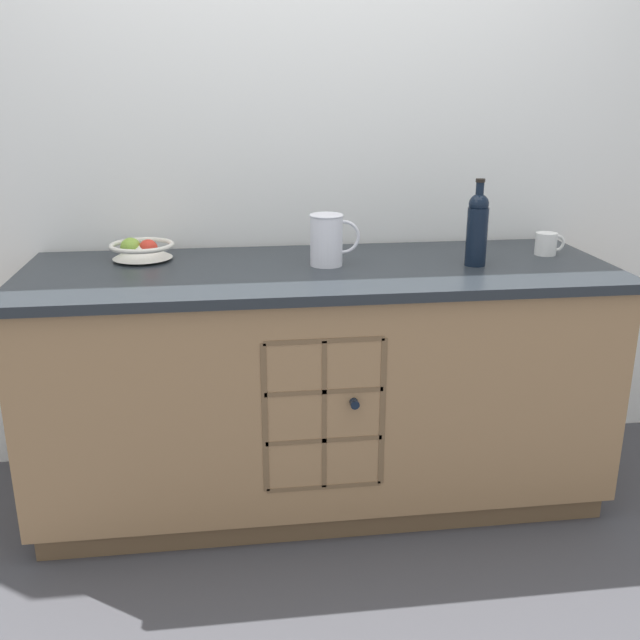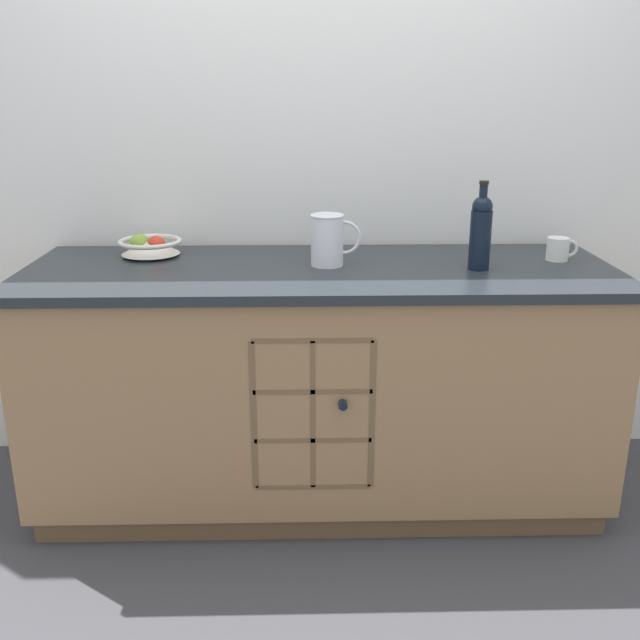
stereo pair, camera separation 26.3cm
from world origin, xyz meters
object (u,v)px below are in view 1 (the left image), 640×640
white_pitcher (327,239)px  standing_wine_bottle (477,227)px  fruit_bowl (141,249)px  ceramic_mug (547,244)px

white_pitcher → standing_wine_bottle: size_ratio=0.60×
fruit_bowl → standing_wine_bottle: size_ratio=0.77×
white_pitcher → ceramic_mug: white_pitcher is taller
fruit_bowl → standing_wine_bottle: standing_wine_bottle is taller
fruit_bowl → ceramic_mug: size_ratio=2.04×
fruit_bowl → ceramic_mug: bearing=-4.0°
white_pitcher → standing_wine_bottle: bearing=-7.4°
fruit_bowl → white_pitcher: bearing=-14.0°
standing_wine_bottle → ceramic_mug: bearing=21.5°
white_pitcher → standing_wine_bottle: standing_wine_bottle is taller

